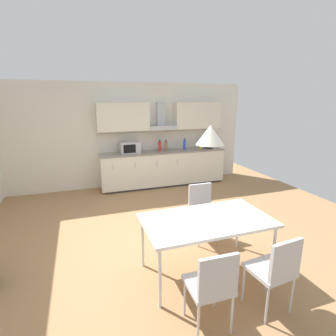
{
  "coord_description": "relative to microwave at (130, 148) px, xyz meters",
  "views": [
    {
      "loc": [
        -1.02,
        -3.57,
        2.15
      ],
      "look_at": [
        0.41,
        0.59,
        1.0
      ],
      "focal_mm": 28.0,
      "sensor_mm": 36.0,
      "label": 1
    }
  ],
  "objects": [
    {
      "name": "ground_plane",
      "position": [
        -0.14,
        -2.63,
        -1.04
      ],
      "size": [
        8.15,
        8.79,
        0.02
      ],
      "primitive_type": "cube",
      "color": "#9E754C"
    },
    {
      "name": "wall_back",
      "position": [
        -0.14,
        0.35,
        0.25
      ],
      "size": [
        6.52,
        0.1,
        2.56
      ],
      "primitive_type": "cube",
      "color": "silver",
      "rests_on": "ground_plane"
    },
    {
      "name": "kitchen_counter",
      "position": [
        0.85,
        0.0,
        -0.58
      ],
      "size": [
        3.19,
        0.62,
        0.89
      ],
      "color": "#333333",
      "rests_on": "ground_plane"
    },
    {
      "name": "backsplash_tile",
      "position": [
        0.85,
        0.29,
        0.09
      ],
      "size": [
        3.17,
        0.02,
        0.46
      ],
      "primitive_type": "cube",
      "color": "silver",
      "rests_on": "kitchen_counter"
    },
    {
      "name": "upper_wall_cabinets",
      "position": [
        0.85,
        0.13,
        0.71
      ],
      "size": [
        3.17,
        0.4,
        0.66
      ],
      "color": "silver"
    },
    {
      "name": "microwave",
      "position": [
        0.0,
        0.0,
        0.0
      ],
      "size": [
        0.48,
        0.35,
        0.28
      ],
      "color": "#ADADB2",
      "rests_on": "kitchen_counter"
    },
    {
      "name": "coffee_maker",
      "position": [
        2.13,
        0.03,
        0.01
      ],
      "size": [
        0.18,
        0.19,
        0.3
      ],
      "color": "black",
      "rests_on": "kitchen_counter"
    },
    {
      "name": "bottle_blue",
      "position": [
        1.44,
        0.03,
        -0.01
      ],
      "size": [
        0.07,
        0.07,
        0.3
      ],
      "color": "blue",
      "rests_on": "kitchen_counter"
    },
    {
      "name": "bottle_red",
      "position": [
        0.77,
        0.06,
        -0.02
      ],
      "size": [
        0.08,
        0.08,
        0.28
      ],
      "color": "red",
      "rests_on": "kitchen_counter"
    },
    {
      "name": "bottle_brown",
      "position": [
        0.92,
        0.0,
        -0.02
      ],
      "size": [
        0.08,
        0.08,
        0.28
      ],
      "color": "brown",
      "rests_on": "kitchen_counter"
    },
    {
      "name": "bottle_yellow",
      "position": [
        1.88,
        -0.01,
        -0.06
      ],
      "size": [
        0.06,
        0.06,
        0.18
      ],
      "color": "yellow",
      "rests_on": "kitchen_counter"
    },
    {
      "name": "dining_table",
      "position": [
        0.24,
        -3.58,
        -0.33
      ],
      "size": [
        1.56,
        0.88,
        0.74
      ],
      "color": "silver",
      "rests_on": "ground_plane"
    },
    {
      "name": "chair_near_left",
      "position": [
        -0.11,
        -4.4,
        -0.5
      ],
      "size": [
        0.41,
        0.41,
        0.87
      ],
      "color": "#B2B2B7",
      "rests_on": "ground_plane"
    },
    {
      "name": "chair_far_right",
      "position": [
        0.59,
        -2.76,
        -0.5
      ],
      "size": [
        0.4,
        0.4,
        0.87
      ],
      "color": "#B2B2B7",
      "rests_on": "ground_plane"
    },
    {
      "name": "chair_near_right",
      "position": [
        0.6,
        -4.4,
        -0.5
      ],
      "size": [
        0.44,
        0.44,
        0.87
      ],
      "color": "#B2B2B7",
      "rests_on": "ground_plane"
    },
    {
      "name": "pendant_lamp",
      "position": [
        0.24,
        -3.58,
        0.74
      ],
      "size": [
        0.32,
        0.32,
        0.22
      ],
      "primitive_type": "cone",
      "color": "silver"
    }
  ]
}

